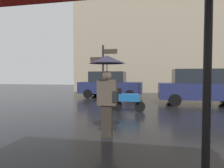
# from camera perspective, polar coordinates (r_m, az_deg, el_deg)

# --- Properties ---
(pedestrian_with_umbrella) EXTENTS (0.89, 0.89, 2.05)m
(pedestrian_with_umbrella) POSITION_cam_1_polar(r_m,az_deg,el_deg) (4.75, -1.45, 2.18)
(pedestrian_with_umbrella) COLOR #2A241E
(pedestrian_with_umbrella) RESTS_ON ground
(parked_scooter) EXTENTS (1.46, 0.32, 1.23)m
(parked_scooter) POSITION_cam_1_polar(r_m,az_deg,el_deg) (8.31, 4.60, -4.41)
(parked_scooter) COLOR black
(parked_scooter) RESTS_ON ground
(parked_car_left) EXTENTS (4.51, 2.02, 1.87)m
(parked_car_left) POSITION_cam_1_polar(r_m,az_deg,el_deg) (13.84, -0.61, -0.11)
(parked_car_left) COLOR #1E234C
(parked_car_left) RESTS_ON ground
(parked_car_right) EXTENTS (4.46, 1.85, 1.92)m
(parked_car_right) POSITION_cam_1_polar(r_m,az_deg,el_deg) (11.26, 24.89, -0.77)
(parked_car_right) COLOR #1E234C
(parked_car_right) RESTS_ON ground
(street_signpost) EXTENTS (1.08, 0.08, 2.75)m
(street_signpost) POSITION_cam_1_polar(r_m,az_deg,el_deg) (7.47, -2.66, 3.41)
(street_signpost) COLOR black
(street_signpost) RESTS_ON ground
(building_block) EXTENTS (15.72, 2.54, 14.52)m
(building_block) POSITION_cam_1_polar(r_m,az_deg,el_deg) (20.04, 12.53, 18.87)
(building_block) COLOR gray
(building_block) RESTS_ON ground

